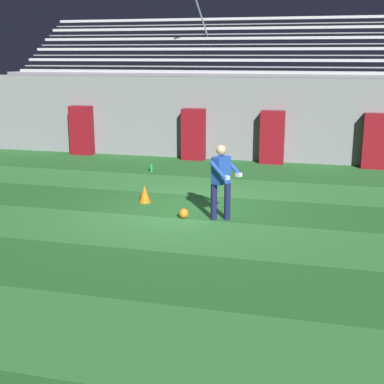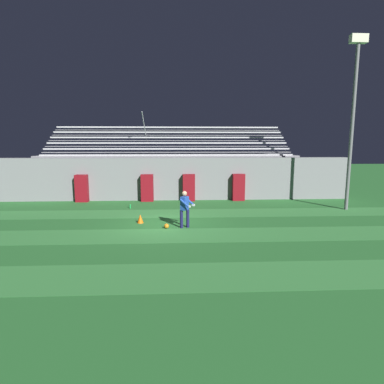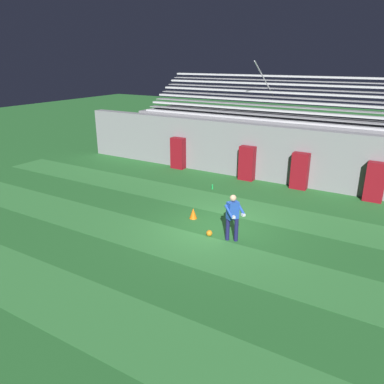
% 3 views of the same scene
% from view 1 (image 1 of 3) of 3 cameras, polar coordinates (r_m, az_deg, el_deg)
% --- Properties ---
extents(ground_plane, '(80.00, 80.00, 0.00)m').
position_cam_1_polar(ground_plane, '(12.73, -0.42, -1.77)').
color(ground_plane, '#286B2D').
extents(turf_stripe_near, '(28.00, 2.07, 0.01)m').
position_cam_1_polar(turf_stripe_near, '(7.49, -12.41, -14.28)').
color(turf_stripe_near, '#38843D').
rests_on(turf_stripe_near, ground).
extents(turf_stripe_mid, '(28.00, 2.07, 0.01)m').
position_cam_1_polar(turf_stripe_mid, '(11.02, -2.86, -4.38)').
color(turf_stripe_mid, '#38843D').
rests_on(turf_stripe_mid, ground).
extents(turf_stripe_far, '(28.00, 2.07, 0.01)m').
position_cam_1_polar(turf_stripe_far, '(14.86, 1.78, 0.63)').
color(turf_stripe_far, '#38843D').
rests_on(turf_stripe_far, ground).
extents(back_wall, '(24.00, 0.60, 2.80)m').
position_cam_1_polar(back_wall, '(18.70, 4.63, 7.81)').
color(back_wall, gray).
rests_on(back_wall, ground).
extents(padding_pillar_gate_left, '(0.79, 0.44, 1.75)m').
position_cam_1_polar(padding_pillar_gate_left, '(18.51, 0.15, 6.16)').
color(padding_pillar_gate_left, maroon).
rests_on(padding_pillar_gate_left, ground).
extents(padding_pillar_gate_right, '(0.79, 0.44, 1.75)m').
position_cam_1_polar(padding_pillar_gate_right, '(18.06, 8.55, 5.78)').
color(padding_pillar_gate_right, maroon).
rests_on(padding_pillar_gate_right, ground).
extents(padding_pillar_far_left, '(0.79, 0.44, 1.75)m').
position_cam_1_polar(padding_pillar_far_left, '(19.93, -11.69, 6.46)').
color(padding_pillar_far_left, maroon).
rests_on(padding_pillar_far_left, ground).
extents(padding_pillar_far_right, '(0.79, 0.44, 1.75)m').
position_cam_1_polar(padding_pillar_far_right, '(18.04, 18.97, 5.15)').
color(padding_pillar_far_right, maroon).
rests_on(padding_pillar_far_right, ground).
extents(bleacher_stand, '(18.00, 4.75, 5.83)m').
position_cam_1_polar(bleacher_stand, '(21.34, 5.86, 8.90)').
color(bleacher_stand, gray).
rests_on(bleacher_stand, ground).
extents(goalkeeper, '(0.71, 0.74, 1.67)m').
position_cam_1_polar(goalkeeper, '(11.66, 3.16, 1.54)').
color(goalkeeper, '#19194C').
rests_on(goalkeeper, ground).
extents(soccer_ball, '(0.22, 0.22, 0.22)m').
position_cam_1_polar(soccer_ball, '(11.96, -0.90, -2.29)').
color(soccer_ball, orange).
rests_on(soccer_ball, ground).
extents(traffic_cone, '(0.30, 0.30, 0.42)m').
position_cam_1_polar(traffic_cone, '(13.26, -5.08, -0.21)').
color(traffic_cone, orange).
rests_on(traffic_cone, ground).
extents(water_bottle, '(0.07, 0.07, 0.24)m').
position_cam_1_polar(water_bottle, '(16.76, -4.36, 2.60)').
color(water_bottle, green).
rests_on(water_bottle, ground).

